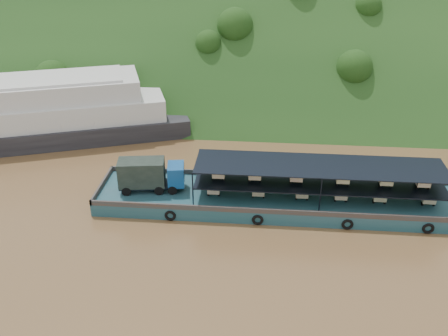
{
  "coord_description": "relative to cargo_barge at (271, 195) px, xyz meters",
  "views": [
    {
      "loc": [
        1.79,
        -39.52,
        25.7
      ],
      "look_at": [
        -2.0,
        3.0,
        3.2
      ],
      "focal_mm": 40.0,
      "sensor_mm": 36.0,
      "label": 1
    }
  ],
  "objects": [
    {
      "name": "cargo_barge",
      "position": [
        0.0,
        0.0,
        0.0
      ],
      "size": [
        35.0,
        7.18,
        4.54
      ],
      "color": "#15424B",
      "rests_on": "ground"
    },
    {
      "name": "passenger_ferry",
      "position": [
        -29.44,
        13.11,
        2.22
      ],
      "size": [
        38.8,
        21.29,
        7.65
      ],
      "rotation": [
        0.0,
        0.0,
        0.33
      ],
      "color": "black",
      "rests_on": "ground"
    },
    {
      "name": "ground",
      "position": [
        -2.68,
        -1.75,
        -1.09
      ],
      "size": [
        160.0,
        160.0,
        0.0
      ],
      "primitive_type": "plane",
      "color": "brown",
      "rests_on": "ground"
    },
    {
      "name": "hillside",
      "position": [
        -2.68,
        34.25,
        -1.09
      ],
      "size": [
        140.0,
        39.6,
        39.6
      ],
      "primitive_type": "cube",
      "rotation": [
        0.79,
        0.0,
        0.0
      ],
      "color": "#153413",
      "rests_on": "ground"
    }
  ]
}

